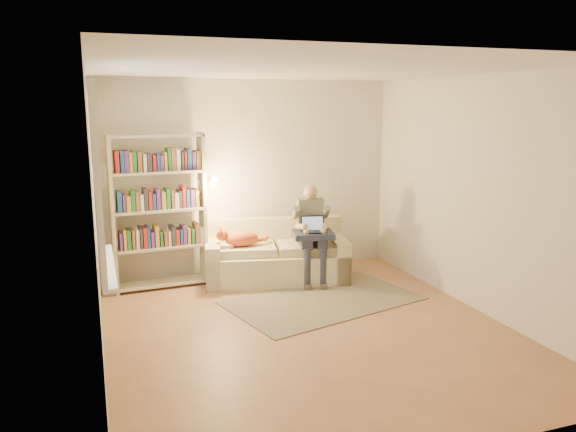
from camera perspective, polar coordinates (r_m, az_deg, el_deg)
name	(u,v)px	position (r m, az deg, el deg)	size (l,w,h in m)	color
floor	(309,330)	(5.89, 2.11, -11.48)	(4.50, 4.50, 0.00)	#966644
ceiling	(311,69)	(5.44, 2.31, 14.67)	(4.00, 4.50, 0.02)	white
wall_left	(95,219)	(5.15, -19.00, -0.29)	(0.02, 4.50, 2.60)	silver
wall_right	(479,195)	(6.51, 18.85, 2.04)	(0.02, 4.50, 2.60)	silver
wall_back	(249,178)	(7.63, -3.97, 3.91)	(4.00, 0.02, 2.60)	silver
wall_front	(443,268)	(3.57, 15.51, -5.06)	(4.00, 0.02, 2.60)	silver
window	(101,206)	(5.33, -18.51, 0.94)	(0.12, 1.52, 1.69)	white
sofa	(276,258)	(7.41, -1.24, -4.32)	(1.96, 1.18, 0.78)	beige
person	(312,228)	(7.23, 2.42, -1.21)	(0.43, 0.59, 1.25)	slate
cat	(242,238)	(7.19, -4.68, -2.25)	(0.67, 0.32, 0.24)	orange
blanket	(307,234)	(7.13, 1.97, -1.89)	(0.50, 0.41, 0.08)	#242A3F
laptop	(307,228)	(7.12, 1.96, -1.21)	(0.33, 0.28, 0.26)	black
bookshelf	(159,204)	(7.10, -13.00, 1.21)	(1.30, 0.37, 1.94)	beige
rug	(323,300)	(6.70, 3.61, -8.54)	(2.19, 1.29, 0.01)	#7B705A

